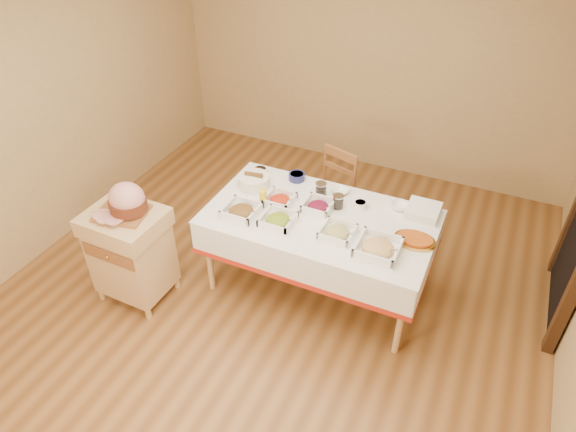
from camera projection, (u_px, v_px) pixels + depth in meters
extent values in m
plane|color=brown|center=(272.00, 297.00, 4.43)|extent=(5.00, 5.00, 0.00)
plane|color=tan|center=(373.00, 57.00, 5.47)|extent=(4.50, 0.00, 4.50)
plane|color=tan|center=(35.00, 111.00, 4.41)|extent=(0.00, 5.00, 5.00)
cube|color=tan|center=(320.00, 219.00, 4.11)|extent=(1.80, 1.00, 0.04)
cylinder|color=tan|center=(209.00, 257.00, 4.31)|extent=(0.05, 0.05, 0.71)
cylinder|color=tan|center=(256.00, 205.00, 4.92)|extent=(0.05, 0.05, 0.71)
cylinder|color=tan|center=(401.00, 320.00, 3.76)|extent=(0.05, 0.05, 0.71)
cylinder|color=tan|center=(426.00, 252.00, 4.37)|extent=(0.05, 0.05, 0.71)
cube|color=white|center=(320.00, 217.00, 4.10)|extent=(1.82, 1.02, 0.01)
cube|color=tan|center=(133.00, 258.00, 4.24)|extent=(0.57, 0.47, 0.60)
cube|color=tan|center=(124.00, 222.00, 4.01)|extent=(0.61, 0.51, 0.15)
cube|color=brown|center=(109.00, 257.00, 3.95)|extent=(0.50, 0.02, 0.12)
sphere|color=#C28D36|center=(108.00, 258.00, 3.94)|extent=(0.03, 0.03, 0.03)
cylinder|color=tan|center=(102.00, 294.00, 4.38)|extent=(0.05, 0.05, 0.10)
cylinder|color=tan|center=(132.00, 266.00, 4.67)|extent=(0.05, 0.05, 0.10)
cylinder|color=tan|center=(149.00, 313.00, 4.22)|extent=(0.05, 0.05, 0.10)
cylinder|color=tan|center=(177.00, 282.00, 4.51)|extent=(0.05, 0.05, 0.10)
cube|color=brown|center=(327.00, 199.00, 4.83)|extent=(0.50, 0.49, 0.03)
cylinder|color=brown|center=(301.00, 220.00, 4.96)|extent=(0.03, 0.03, 0.43)
cylinder|color=brown|center=(323.00, 204.00, 5.17)|extent=(0.03, 0.03, 0.43)
cylinder|color=brown|center=(329.00, 235.00, 4.77)|extent=(0.03, 0.03, 0.43)
cylinder|color=brown|center=(351.00, 218.00, 4.98)|extent=(0.03, 0.03, 0.43)
cylinder|color=brown|center=(325.00, 166.00, 4.90)|extent=(0.03, 0.03, 0.46)
cylinder|color=brown|center=(355.00, 179.00, 4.71)|extent=(0.03, 0.03, 0.46)
cube|color=brown|center=(341.00, 154.00, 4.69)|extent=(0.36, 0.14, 0.09)
cube|color=brown|center=(122.00, 213.00, 3.96)|extent=(0.38, 0.30, 0.02)
ellipsoid|color=#D5918A|center=(127.00, 198.00, 3.89)|extent=(0.28, 0.26, 0.24)
cylinder|color=#5B2714|center=(128.00, 205.00, 3.93)|extent=(0.29, 0.29, 0.09)
cube|color=silver|center=(103.00, 221.00, 3.86)|extent=(0.24, 0.11, 0.00)
cylinder|color=silver|center=(109.00, 212.00, 3.94)|extent=(0.28, 0.08, 0.01)
cube|color=white|center=(242.00, 214.00, 4.11)|extent=(0.27, 0.27, 0.02)
ellipsoid|color=maroon|center=(241.00, 211.00, 4.09)|extent=(0.20, 0.20, 0.07)
cylinder|color=silver|center=(246.00, 215.00, 4.05)|extent=(0.16, 0.01, 0.12)
cube|color=white|center=(278.00, 222.00, 4.02)|extent=(0.25, 0.25, 0.01)
ellipsoid|color=gold|center=(278.00, 220.00, 4.00)|extent=(0.19, 0.19, 0.07)
cylinder|color=silver|center=(283.00, 223.00, 3.97)|extent=(0.14, 0.01, 0.10)
cube|color=white|center=(337.00, 235.00, 3.89)|extent=(0.25, 0.25, 0.01)
ellipsoid|color=tan|center=(337.00, 232.00, 3.88)|extent=(0.19, 0.19, 0.07)
cylinder|color=silver|center=(343.00, 236.00, 3.84)|extent=(0.14, 0.01, 0.10)
cube|color=white|center=(378.00, 251.00, 3.74)|extent=(0.31, 0.31, 0.02)
ellipsoid|color=tan|center=(378.00, 248.00, 3.73)|extent=(0.24, 0.24, 0.08)
cylinder|color=silver|center=(386.00, 253.00, 3.68)|extent=(0.16, 0.01, 0.12)
cube|color=white|center=(280.00, 202.00, 4.23)|extent=(0.23, 0.23, 0.02)
ellipsoid|color=red|center=(280.00, 200.00, 4.22)|extent=(0.17, 0.17, 0.06)
cylinder|color=silver|center=(284.00, 203.00, 4.18)|extent=(0.15, 0.01, 0.11)
cube|color=white|center=(318.00, 209.00, 4.16)|extent=(0.23, 0.23, 0.02)
ellipsoid|color=maroon|center=(318.00, 207.00, 4.15)|extent=(0.17, 0.17, 0.06)
cylinder|color=silver|center=(323.00, 209.00, 4.11)|extent=(0.15, 0.01, 0.11)
cylinder|color=white|center=(260.00, 171.00, 4.58)|extent=(0.13, 0.13, 0.06)
cylinder|color=black|center=(260.00, 170.00, 4.57)|extent=(0.10, 0.10, 0.02)
cylinder|color=navy|center=(297.00, 177.00, 4.51)|extent=(0.14, 0.14, 0.06)
cylinder|color=maroon|center=(297.00, 175.00, 4.50)|extent=(0.12, 0.12, 0.02)
cylinder|color=white|center=(360.00, 205.00, 4.17)|extent=(0.11, 0.11, 0.06)
cylinder|color=red|center=(360.00, 203.00, 4.16)|extent=(0.09, 0.09, 0.02)
imported|color=white|center=(341.00, 191.00, 4.35)|extent=(0.17, 0.17, 0.03)
imported|color=white|center=(400.00, 206.00, 4.17)|extent=(0.19, 0.19, 0.05)
cylinder|color=silver|center=(321.00, 190.00, 4.30)|extent=(0.09, 0.09, 0.11)
cylinder|color=silver|center=(321.00, 184.00, 4.26)|extent=(0.10, 0.10, 0.01)
cylinder|color=black|center=(321.00, 192.00, 4.31)|extent=(0.08, 0.08, 0.08)
cylinder|color=silver|center=(338.00, 202.00, 4.16)|extent=(0.09, 0.09, 0.11)
cylinder|color=silver|center=(339.00, 196.00, 4.12)|extent=(0.09, 0.09, 0.01)
cylinder|color=black|center=(338.00, 204.00, 4.17)|extent=(0.07, 0.07, 0.08)
cylinder|color=yellow|center=(263.00, 198.00, 4.17)|extent=(0.06, 0.06, 0.15)
cone|color=yellow|center=(263.00, 189.00, 4.12)|extent=(0.04, 0.04, 0.04)
cylinder|color=white|center=(254.00, 181.00, 4.42)|extent=(0.27, 0.27, 0.10)
cube|color=white|center=(423.00, 214.00, 4.11)|extent=(0.26, 0.26, 0.01)
cube|color=white|center=(423.00, 212.00, 4.10)|extent=(0.26, 0.26, 0.01)
cube|color=white|center=(423.00, 211.00, 4.09)|extent=(0.26, 0.26, 0.01)
cube|color=white|center=(423.00, 209.00, 4.08)|extent=(0.26, 0.26, 0.01)
cube|color=white|center=(424.00, 207.00, 4.07)|extent=(0.26, 0.26, 0.01)
ellipsoid|color=#C28D36|center=(415.00, 240.00, 3.83)|extent=(0.31, 0.22, 0.03)
ellipsoid|color=#BD5214|center=(415.00, 239.00, 3.82)|extent=(0.27, 0.19, 0.03)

